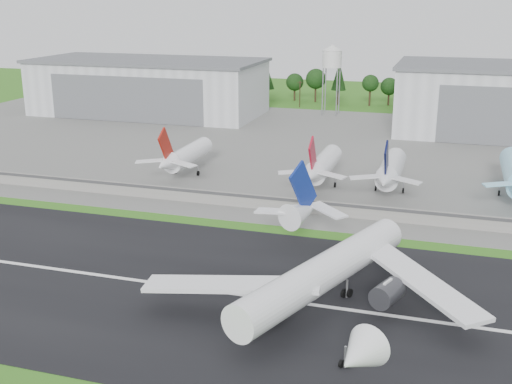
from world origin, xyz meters
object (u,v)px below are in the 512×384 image
(main_airliner, at_px, (324,281))
(parked_jet_red_a, at_px, (184,156))
(parked_jet_red_b, at_px, (321,166))
(parked_jet_navy, at_px, (390,171))

(main_airliner, bearing_deg, parked_jet_red_a, -30.60)
(main_airliner, distance_m, parked_jet_red_a, 85.53)
(parked_jet_red_b, relative_size, parked_jet_navy, 1.00)
(parked_jet_red_a, bearing_deg, main_airliner, -51.48)
(parked_jet_red_a, bearing_deg, parked_jet_red_b, 0.04)
(main_airliner, distance_m, parked_jet_red_b, 68.45)
(main_airliner, distance_m, parked_jet_navy, 67.07)
(main_airliner, bearing_deg, parked_jet_navy, -72.10)
(parked_jet_red_a, distance_m, parked_jet_red_b, 39.04)
(main_airliner, xyz_separation_m, parked_jet_navy, (3.50, 66.97, 1.27))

